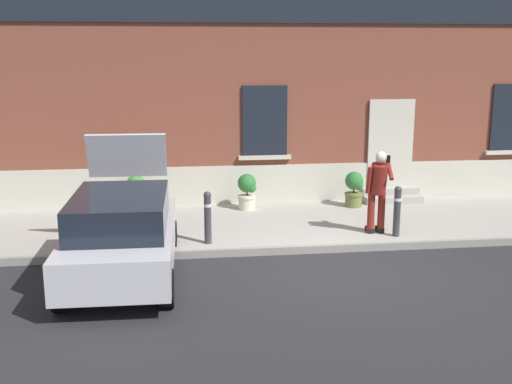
{
  "coord_description": "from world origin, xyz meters",
  "views": [
    {
      "loc": [
        -2.77,
        -10.34,
        3.81
      ],
      "look_at": [
        -1.24,
        1.6,
        1.1
      ],
      "focal_mm": 43.43,
      "sensor_mm": 36.0,
      "label": 1
    }
  ],
  "objects_px": {
    "bollard_far_left": "(208,216)",
    "planter_olive": "(354,188)",
    "hatchback_car_silver": "(122,233)",
    "person_on_phone": "(378,186)",
    "planter_cream": "(247,191)",
    "bollard_near_person": "(397,209)",
    "planter_charcoal": "(137,192)"
  },
  "relations": [
    {
      "from": "bollard_far_left",
      "to": "planter_olive",
      "type": "bearing_deg",
      "value": 34.58
    },
    {
      "from": "hatchback_car_silver",
      "to": "planter_cream",
      "type": "xyz_separation_m",
      "value": [
        2.61,
        3.89,
        -0.19
      ]
    },
    {
      "from": "bollard_near_person",
      "to": "planter_olive",
      "type": "xyz_separation_m",
      "value": [
        -0.16,
        2.54,
        -0.11
      ]
    },
    {
      "from": "bollard_far_left",
      "to": "planter_olive",
      "type": "distance_m",
      "value": 4.47
    },
    {
      "from": "bollard_near_person",
      "to": "planter_olive",
      "type": "bearing_deg",
      "value": 93.56
    },
    {
      "from": "bollard_near_person",
      "to": "planter_cream",
      "type": "height_order",
      "value": "bollard_near_person"
    },
    {
      "from": "planter_charcoal",
      "to": "person_on_phone",
      "type": "bearing_deg",
      "value": -27.21
    },
    {
      "from": "bollard_near_person",
      "to": "planter_charcoal",
      "type": "relative_size",
      "value": 1.22
    },
    {
      "from": "person_on_phone",
      "to": "planter_charcoal",
      "type": "height_order",
      "value": "person_on_phone"
    },
    {
      "from": "planter_cream",
      "to": "hatchback_car_silver",
      "type": "bearing_deg",
      "value": -123.81
    },
    {
      "from": "hatchback_car_silver",
      "to": "planter_cream",
      "type": "bearing_deg",
      "value": 56.19
    },
    {
      "from": "hatchback_car_silver",
      "to": "planter_olive",
      "type": "xyz_separation_m",
      "value": [
        5.21,
        3.84,
        -0.19
      ]
    },
    {
      "from": "bollard_near_person",
      "to": "bollard_far_left",
      "type": "height_order",
      "value": "same"
    },
    {
      "from": "person_on_phone",
      "to": "planter_cream",
      "type": "xyz_separation_m",
      "value": [
        -2.43,
        2.35,
        -0.54
      ]
    },
    {
      "from": "planter_olive",
      "to": "person_on_phone",
      "type": "bearing_deg",
      "value": -94.54
    },
    {
      "from": "person_on_phone",
      "to": "planter_charcoal",
      "type": "distance_m",
      "value": 5.69
    },
    {
      "from": "hatchback_car_silver",
      "to": "planter_olive",
      "type": "height_order",
      "value": "hatchback_car_silver"
    },
    {
      "from": "hatchback_car_silver",
      "to": "person_on_phone",
      "type": "height_order",
      "value": "hatchback_car_silver"
    },
    {
      "from": "person_on_phone",
      "to": "planter_charcoal",
      "type": "bearing_deg",
      "value": 162.66
    },
    {
      "from": "planter_charcoal",
      "to": "planter_olive",
      "type": "height_order",
      "value": "same"
    },
    {
      "from": "planter_charcoal",
      "to": "bollard_near_person",
      "type": "bearing_deg",
      "value": -27.7
    },
    {
      "from": "person_on_phone",
      "to": "planter_olive",
      "type": "height_order",
      "value": "person_on_phone"
    },
    {
      "from": "bollard_near_person",
      "to": "planter_charcoal",
      "type": "distance_m",
      "value": 6.07
    },
    {
      "from": "bollard_far_left",
      "to": "planter_cream",
      "type": "height_order",
      "value": "bollard_far_left"
    },
    {
      "from": "bollard_far_left",
      "to": "hatchback_car_silver",
      "type": "bearing_deg",
      "value": -139.57
    },
    {
      "from": "person_on_phone",
      "to": "planter_cream",
      "type": "distance_m",
      "value": 3.42
    },
    {
      "from": "bollard_far_left",
      "to": "bollard_near_person",
      "type": "bearing_deg",
      "value": 0.0
    },
    {
      "from": "bollard_far_left",
      "to": "person_on_phone",
      "type": "xyz_separation_m",
      "value": [
        3.5,
        0.23,
        0.43
      ]
    },
    {
      "from": "hatchback_car_silver",
      "to": "planter_cream",
      "type": "relative_size",
      "value": 4.76
    },
    {
      "from": "hatchback_car_silver",
      "to": "bollard_far_left",
      "type": "relative_size",
      "value": 3.92
    },
    {
      "from": "bollard_near_person",
      "to": "person_on_phone",
      "type": "relative_size",
      "value": 0.6
    },
    {
      "from": "planter_charcoal",
      "to": "planter_cream",
      "type": "xyz_separation_m",
      "value": [
        2.61,
        -0.24,
        0.0
      ]
    }
  ]
}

